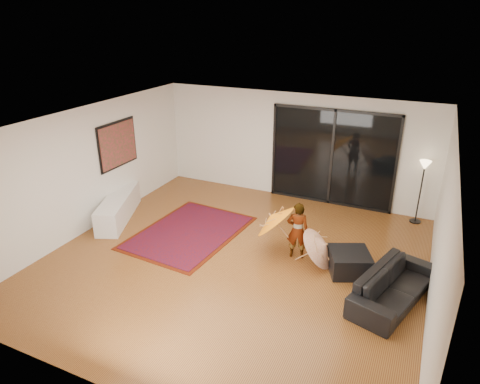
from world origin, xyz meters
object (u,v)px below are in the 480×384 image
Objects in this scene: ottoman at (349,262)px; child at (298,230)px; sofa at (393,286)px; media_console at (119,207)px.

child is at bearing 173.69° from ottoman.
ottoman is 0.62× the size of child.
child reaches higher than sofa.
child reaches higher than ottoman.
media_console is at bearing -13.11° from child.
child is (4.31, 0.11, 0.30)m from media_console.
media_console is 5.36m from ottoman.
sofa is at bearing -33.89° from ottoman.
sofa reaches higher than media_console.
ottoman is (-0.84, 0.56, -0.08)m from sofa.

